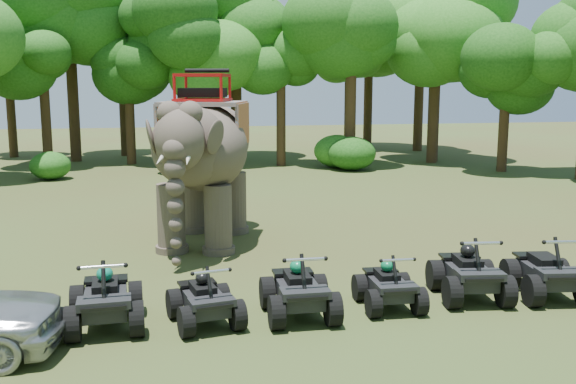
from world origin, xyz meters
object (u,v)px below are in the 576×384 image
Objects in this scene: atv_4 at (470,266)px; atv_2 at (299,283)px; atv_0 at (105,291)px; elephant at (203,157)px; atv_5 at (547,265)px; atv_1 at (205,293)px; atv_3 at (389,280)px.

atv_2 is at bearing -166.65° from atv_4.
atv_0 reaches higher than atv_2.
atv_5 is (6.57, -6.22, -1.71)m from elephant.
atv_5 reaches higher than atv_0.
atv_5 is at bearing -9.12° from atv_1.
elephant is at bearing 67.30° from atv_0.
elephant is 3.11× the size of atv_5.
atv_3 is 0.84× the size of atv_5.
atv_1 is 7.09m from atv_5.
atv_2 is (3.55, -0.19, -0.01)m from atv_0.
atv_1 is at bearing -77.49° from elephant.
atv_3 is 0.84× the size of atv_4.
atv_2 is at bearing -170.29° from atv_5.
atv_1 is 5.47m from atv_4.
atv_5 is (8.86, -0.11, 0.01)m from atv_0.
atv_1 reaches higher than atv_3.
atv_0 is at bearing -171.84° from atv_5.
atv_4 and atv_5 have the same top height.
atv_4 is (3.68, 0.32, 0.02)m from atv_2.
atv_5 is at bearing -0.02° from atv_4.
elephant reaches higher than atv_4.
elephant is at bearing 103.01° from atv_2.
atv_0 is 1.18× the size of atv_3.
atv_3 is at bearing -171.83° from atv_5.
atv_5 is at bearing -2.91° from atv_0.
atv_0 is 3.56m from atv_2.
atv_3 is (3.63, 0.14, -0.02)m from atv_1.
atv_2 is 5.31m from atv_5.
atv_5 is at bearing 2.17° from atv_3.
atv_1 is (-0.51, -6.32, -1.80)m from elephant.
atv_4 is at bearing -1.16° from atv_0.
atv_1 is at bearing -174.93° from atv_3.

